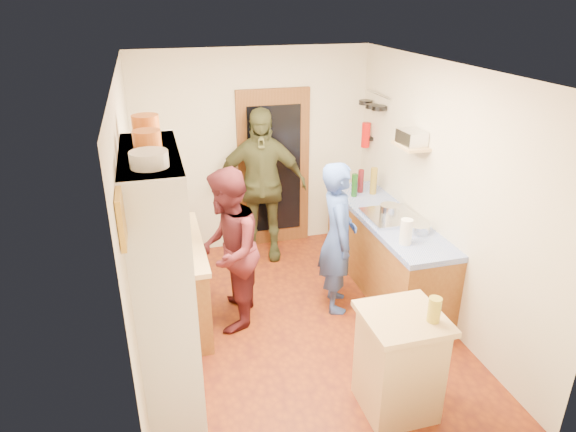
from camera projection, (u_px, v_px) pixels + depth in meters
name	position (u px, v px, depth m)	size (l,w,h in m)	color
floor	(297.00, 325.00, 5.37)	(3.00, 4.00, 0.02)	maroon
ceiling	(300.00, 67.00, 4.32)	(3.00, 4.00, 0.02)	silver
wall_back	(254.00, 152.00, 6.62)	(3.00, 0.02, 2.60)	beige
wall_front	(394.00, 337.00, 3.07)	(3.00, 0.02, 2.60)	beige
wall_left	(133.00, 228.00, 4.47)	(0.02, 4.00, 2.60)	beige
wall_right	(441.00, 195.00, 5.21)	(0.02, 4.00, 2.60)	beige
door_frame	(274.00, 169.00, 6.74)	(0.95, 0.06, 2.10)	brown
door_glass	(275.00, 170.00, 6.71)	(0.70, 0.02, 1.70)	black
hutch_body	(164.00, 292.00, 3.90)	(0.40, 1.20, 2.20)	white
hutch_top_shelf	(149.00, 155.00, 3.47)	(0.40, 1.14, 0.04)	white
plate_stack	(149.00, 159.00, 3.15)	(0.24, 0.24, 0.10)	white
orange_pot_a	(147.00, 141.00, 3.43)	(0.19, 0.19, 0.15)	orange
orange_pot_b	(146.00, 127.00, 3.74)	(0.20, 0.20, 0.18)	orange
left_counter_base	(174.00, 284.00, 5.30)	(0.60, 1.40, 0.85)	brown
left_counter_top	(170.00, 245.00, 5.12)	(0.64, 1.44, 0.05)	tan
toaster	(177.00, 252.00, 4.73)	(0.24, 0.16, 0.18)	white
kettle	(165.00, 242.00, 4.94)	(0.14, 0.14, 0.16)	white
orange_bowl	(177.00, 232.00, 5.21)	(0.22, 0.22, 0.10)	orange
chopping_board	(169.00, 222.00, 5.53)	(0.30, 0.22, 0.03)	tan
right_counter_base	(385.00, 253.00, 5.93)	(0.60, 2.20, 0.84)	brown
right_counter_top	(388.00, 218.00, 5.75)	(0.62, 2.22, 0.06)	#1537BB
hob	(392.00, 216.00, 5.65)	(0.55, 0.58, 0.04)	silver
pot_on_hob	(389.00, 211.00, 5.58)	(0.21, 0.21, 0.14)	silver
bottle_a	(354.00, 185.00, 6.21)	(0.07, 0.07, 0.29)	#143F14
bottle_b	(361.00, 181.00, 6.34)	(0.07, 0.07, 0.29)	#591419
bottle_c	(374.00, 181.00, 6.28)	(0.08, 0.08, 0.33)	olive
paper_towel	(406.00, 232.00, 5.04)	(0.12, 0.12, 0.26)	white
mixing_bowl	(418.00, 228.00, 5.31)	(0.24, 0.24, 0.09)	silver
island_base	(398.00, 365.00, 4.13)	(0.55, 0.55, 0.86)	tan
island_top	(404.00, 318.00, 3.95)	(0.62, 0.62, 0.05)	tan
cutting_board	(395.00, 315.00, 3.98)	(0.35, 0.28, 0.02)	white
oil_jar	(434.00, 310.00, 3.84)	(0.10, 0.10, 0.20)	#AD9E2D
pan_rail	(378.00, 94.00, 6.24)	(0.02, 0.02, 0.65)	silver
pan_hang_a	(379.00, 108.00, 6.13)	(0.18, 0.18, 0.05)	black
pan_hang_b	(372.00, 106.00, 6.31)	(0.16, 0.16, 0.05)	black
pan_hang_c	(365.00, 102.00, 6.48)	(0.17, 0.17, 0.05)	black
wall_shelf	(411.00, 146.00, 5.41)	(0.26, 0.42, 0.03)	tan
radio	(412.00, 138.00, 5.38)	(0.22, 0.30, 0.15)	silver
ext_bracket	(370.00, 138.00, 6.64)	(0.06, 0.10, 0.04)	black
fire_extinguisher	(366.00, 135.00, 6.61)	(0.11, 0.11, 0.32)	red
picture_frame	(121.00, 219.00, 2.81)	(0.03, 0.25, 0.30)	gold
person_hob	(341.00, 239.00, 5.36)	(0.60, 0.40, 1.65)	#314EA2
person_left	(231.00, 249.00, 5.11)	(0.82, 0.64, 1.68)	#4B181E
person_back	(262.00, 185.00, 6.39)	(1.15, 0.48, 1.96)	#3C3E23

